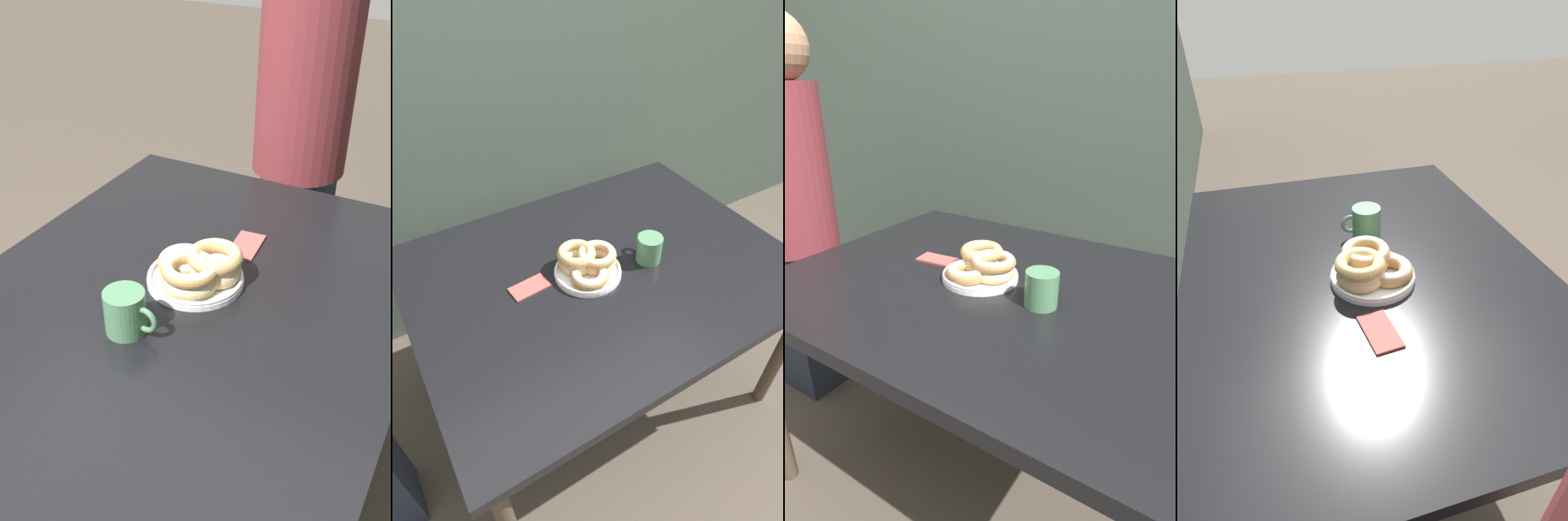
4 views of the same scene
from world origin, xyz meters
TOP-DOWN VIEW (x-y plane):
  - ground_plane at (0.00, 0.00)m, footprint 14.00×14.00m
  - wall_back at (0.00, 1.12)m, footprint 8.00×0.05m
  - dining_table at (0.00, 0.35)m, footprint 1.28×0.98m
  - donut_plate at (-0.06, 0.35)m, footprint 0.24×0.23m
  - coffee_mug at (0.16, 0.30)m, footprint 0.09×0.12m
  - napkin at (-0.26, 0.39)m, footprint 0.13×0.08m

SIDE VIEW (x-z plane):
  - ground_plane at x=0.00m, z-range 0.00..0.00m
  - dining_table at x=0.00m, z-range 0.30..1.03m
  - napkin at x=-0.26m, z-range 0.73..0.74m
  - donut_plate at x=-0.06m, z-range 0.73..0.82m
  - coffee_mug at x=0.16m, z-range 0.73..0.83m
  - wall_back at x=0.00m, z-range 0.00..2.60m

